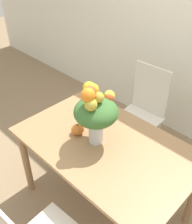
{
  "coord_description": "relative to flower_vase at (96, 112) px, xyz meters",
  "views": [
    {
      "loc": [
        0.97,
        -1.09,
        2.1
      ],
      "look_at": [
        -0.07,
        -0.04,
        1.02
      ],
      "focal_mm": 42.0,
      "sensor_mm": 36.0,
      "label": 1
    }
  ],
  "objects": [
    {
      "name": "dining_table",
      "position": [
        0.08,
        0.03,
        -0.37
      ],
      "size": [
        1.36,
        0.86,
        0.75
      ],
      "color": "#9E754C",
      "rests_on": "ground_plane"
    },
    {
      "name": "flower_vase",
      "position": [
        0.0,
        0.0,
        0.0
      ],
      "size": [
        0.36,
        0.34,
        0.49
      ],
      "color": "silver",
      "rests_on": "dining_table"
    },
    {
      "name": "dining_chair_near_window",
      "position": [
        -0.15,
        0.83,
        -0.52
      ],
      "size": [
        0.44,
        0.44,
        0.99
      ],
      "rotation": [
        0.0,
        0.0,
        0.04
      ],
      "color": "silver",
      "rests_on": "ground_plane"
    },
    {
      "name": "pumpkin",
      "position": [
        -0.16,
        -0.04,
        -0.23
      ],
      "size": [
        0.1,
        0.1,
        0.09
      ],
      "color": "orange",
      "rests_on": "dining_table"
    },
    {
      "name": "ground_plane",
      "position": [
        0.08,
        0.03,
        -1.02
      ],
      "size": [
        12.0,
        12.0,
        0.0
      ],
      "primitive_type": "plane",
      "color": "#8E7556"
    }
  ]
}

